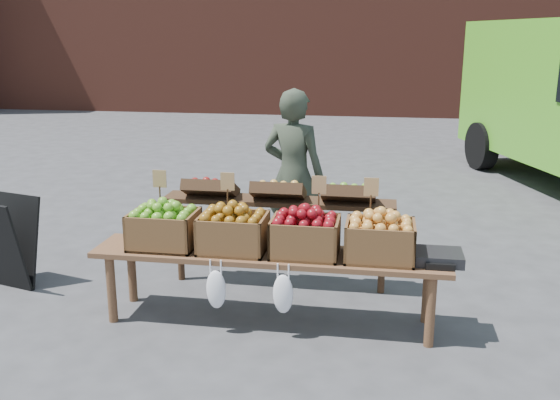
% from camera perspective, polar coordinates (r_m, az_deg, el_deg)
% --- Properties ---
extents(ground, '(80.00, 80.00, 0.00)m').
position_cam_1_polar(ground, '(4.92, -10.14, -11.46)').
color(ground, '#3E3E40').
extents(vendor, '(0.69, 0.53, 1.68)m').
position_cam_1_polar(vendor, '(6.07, 1.24, 2.28)').
color(vendor, '#31392B').
rests_on(vendor, ground).
extents(chalkboard_sign, '(0.60, 0.43, 0.82)m').
position_cam_1_polar(chalkboard_sign, '(5.97, -23.83, -3.53)').
color(chalkboard_sign, black).
rests_on(chalkboard_sign, ground).
extents(back_table, '(2.10, 0.44, 1.04)m').
position_cam_1_polar(back_table, '(5.43, -0.13, -2.76)').
color(back_table, '#362315').
rests_on(back_table, ground).
extents(display_bench, '(2.70, 0.56, 0.57)m').
position_cam_1_polar(display_bench, '(4.84, -1.00, -7.99)').
color(display_bench, brown).
rests_on(display_bench, ground).
extents(crate_golden_apples, '(0.50, 0.40, 0.28)m').
position_cam_1_polar(crate_golden_apples, '(4.90, -10.55, -2.65)').
color(crate_golden_apples, '#55862B').
rests_on(crate_golden_apples, display_bench).
extents(crate_russet_pears, '(0.50, 0.40, 0.28)m').
position_cam_1_polar(crate_russet_pears, '(4.75, -4.29, -3.02)').
color(crate_russet_pears, '#965C12').
rests_on(crate_russet_pears, display_bench).
extents(crate_red_apples, '(0.50, 0.40, 0.28)m').
position_cam_1_polar(crate_red_apples, '(4.65, 2.32, -3.38)').
color(crate_red_apples, maroon).
rests_on(crate_red_apples, display_bench).
extents(crate_green_apples, '(0.50, 0.40, 0.28)m').
position_cam_1_polar(crate_green_apples, '(4.62, 9.12, -3.69)').
color(crate_green_apples, gold).
rests_on(crate_green_apples, display_bench).
extents(weighing_scale, '(0.34, 0.30, 0.08)m').
position_cam_1_polar(weighing_scale, '(4.67, 14.31, -5.07)').
color(weighing_scale, black).
rests_on(weighing_scale, display_bench).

